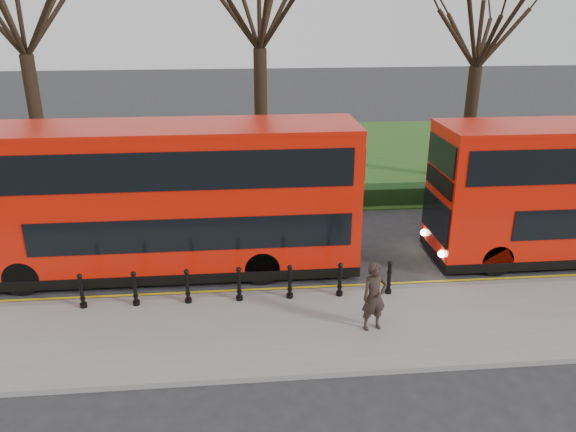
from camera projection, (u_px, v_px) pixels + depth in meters
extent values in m
plane|color=#28282B|center=(215.00, 284.00, 17.56)|extent=(120.00, 120.00, 0.00)
cube|color=gray|center=(211.00, 335.00, 14.75)|extent=(60.00, 4.00, 0.15)
cube|color=slate|center=(214.00, 297.00, 16.61)|extent=(60.00, 0.25, 0.16)
cube|color=#2C521B|center=(222.00, 158.00, 31.49)|extent=(60.00, 18.00, 0.06)
cube|color=black|center=(219.00, 200.00, 23.74)|extent=(60.00, 0.90, 0.80)
cube|color=yellow|center=(214.00, 294.00, 16.91)|extent=(60.00, 0.10, 0.01)
cube|color=yellow|center=(214.00, 291.00, 17.10)|extent=(60.00, 0.10, 0.01)
cylinder|color=black|center=(38.00, 126.00, 25.05)|extent=(0.60, 0.60, 6.16)
cylinder|color=black|center=(261.00, 119.00, 25.90)|extent=(0.60, 0.60, 6.33)
cylinder|color=black|center=(469.00, 125.00, 26.93)|extent=(0.60, 0.60, 5.45)
cylinder|color=black|center=(82.00, 291.00, 15.75)|extent=(0.15, 0.15, 1.00)
cylinder|color=black|center=(135.00, 289.00, 15.88)|extent=(0.15, 0.15, 1.00)
cylinder|color=black|center=(187.00, 287.00, 16.01)|extent=(0.15, 0.15, 1.00)
cylinder|color=black|center=(239.00, 284.00, 16.14)|extent=(0.15, 0.15, 1.00)
cylinder|color=black|center=(290.00, 282.00, 16.27)|extent=(0.15, 0.15, 1.00)
cylinder|color=black|center=(340.00, 280.00, 16.40)|extent=(0.15, 0.15, 1.00)
cylinder|color=black|center=(389.00, 278.00, 16.53)|extent=(0.15, 0.15, 1.00)
cube|color=red|center=(165.00, 196.00, 17.54)|extent=(11.99, 2.73, 4.42)
cube|color=black|center=(171.00, 261.00, 18.35)|extent=(12.01, 2.75, 0.33)
cube|color=black|center=(192.00, 235.00, 16.62)|extent=(9.60, 0.04, 1.04)
cube|color=black|center=(157.00, 172.00, 15.84)|extent=(11.34, 0.04, 1.14)
cylinder|color=black|center=(22.00, 277.00, 16.78)|extent=(1.09, 0.33, 1.09)
cylinder|color=black|center=(47.00, 245.00, 19.01)|extent=(1.09, 0.33, 1.09)
cylinder|color=black|center=(262.00, 267.00, 17.41)|extent=(1.09, 0.33, 1.09)
cylinder|color=black|center=(259.00, 237.00, 19.64)|extent=(1.09, 0.33, 1.09)
cube|color=black|center=(439.00, 182.00, 18.08)|extent=(0.06, 2.31, 0.58)
cylinder|color=black|center=(496.00, 260.00, 17.98)|extent=(1.05, 0.32, 1.05)
cylinder|color=black|center=(468.00, 232.00, 20.13)|extent=(1.05, 0.32, 1.05)
imported|color=#2C221C|center=(374.00, 297.00, 14.57)|extent=(0.77, 0.59, 1.89)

